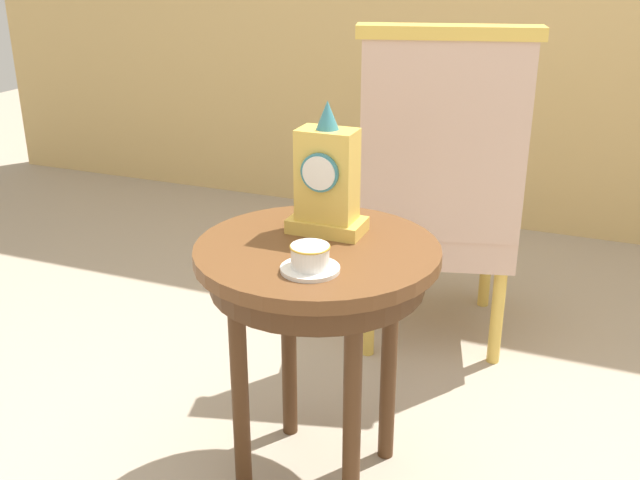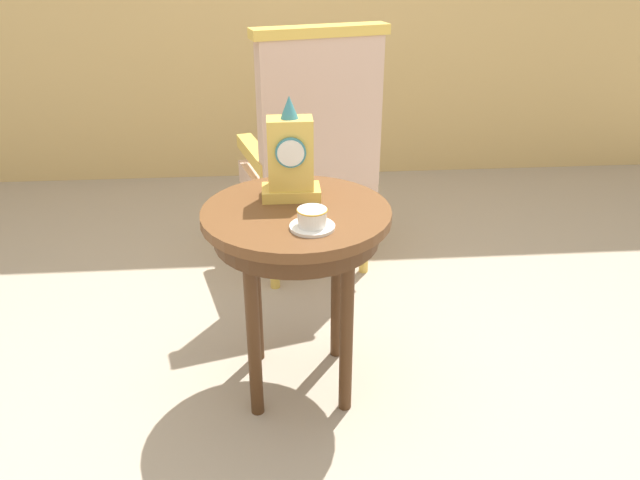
# 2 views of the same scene
# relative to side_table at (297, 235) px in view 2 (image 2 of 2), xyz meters

# --- Properties ---
(ground_plane) EXTENTS (10.00, 10.00, 0.00)m
(ground_plane) POSITION_rel_side_table_xyz_m (0.08, -0.07, -0.59)
(ground_plane) COLOR tan
(side_table) EXTENTS (0.60, 0.60, 0.68)m
(side_table) POSITION_rel_side_table_xyz_m (0.00, 0.00, 0.00)
(side_table) COLOR brown
(side_table) RESTS_ON ground
(teacup_left) EXTENTS (0.14, 0.14, 0.06)m
(teacup_left) POSITION_rel_side_table_xyz_m (0.04, -0.14, 0.12)
(teacup_left) COLOR white
(teacup_left) RESTS_ON side_table
(mantel_clock) EXTENTS (0.19, 0.11, 0.34)m
(mantel_clock) POSITION_rel_side_table_xyz_m (-0.01, 0.09, 0.23)
(mantel_clock) COLOR gold
(mantel_clock) RESTS_ON side_table
(armchair) EXTENTS (0.66, 0.65, 1.14)m
(armchair) POSITION_rel_side_table_xyz_m (0.10, 0.84, -0.00)
(armchair) COLOR #CCA893
(armchair) RESTS_ON ground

